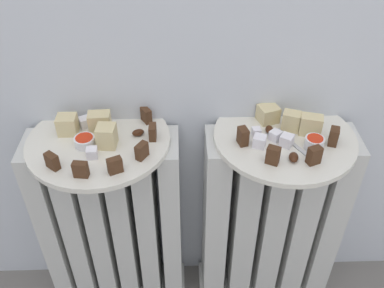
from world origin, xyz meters
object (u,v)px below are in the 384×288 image
object	(u,v)px
jam_bowl_left	(85,141)
jam_bowl_right	(314,142)
plate_right	(284,137)
radiator_left	(114,228)
radiator_right	(269,224)
fork	(288,140)
plate_left	(99,141)

from	to	relation	value
jam_bowl_left	jam_bowl_right	world-z (taller)	jam_bowl_right
jam_bowl_left	jam_bowl_right	distance (m)	0.48
plate_right	jam_bowl_left	distance (m)	0.43
jam_bowl_left	jam_bowl_right	size ratio (longest dim) A/B	1.10
radiator_left	radiator_right	world-z (taller)	same
fork	radiator_right	bearing A→B (deg)	100.24
jam_bowl_right	radiator_right	bearing A→B (deg)	137.80
plate_left	jam_bowl_left	distance (m)	0.04
jam_bowl_left	fork	distance (m)	0.43
jam_bowl_right	fork	xyz separation A→B (m)	(-0.05, 0.03, -0.01)
plate_left	fork	xyz separation A→B (m)	(0.41, -0.02, 0.01)
radiator_left	fork	bearing A→B (deg)	-2.72
radiator_right	plate_right	size ratio (longest dim) A/B	1.79
jam_bowl_left	fork	world-z (taller)	jam_bowl_left
radiator_left	jam_bowl_left	distance (m)	0.31
radiator_left	jam_bowl_right	world-z (taller)	jam_bowl_right
radiator_left	fork	xyz separation A→B (m)	(0.41, -0.02, 0.29)
radiator_right	jam_bowl_left	world-z (taller)	jam_bowl_left
radiator_right	plate_left	bearing A→B (deg)	180.00
radiator_left	plate_left	xyz separation A→B (m)	(-0.00, 0.00, 0.29)
jam_bowl_right	jam_bowl_left	bearing A→B (deg)	177.10
radiator_left	radiator_right	xyz separation A→B (m)	(0.40, -0.00, 0.00)
jam_bowl_left	fork	bearing A→B (deg)	0.29
radiator_right	jam_bowl_right	size ratio (longest dim) A/B	13.76
radiator_right	plate_left	xyz separation A→B (m)	(-0.40, 0.00, 0.29)
radiator_left	fork	size ratio (longest dim) A/B	5.87
jam_bowl_right	plate_right	bearing A→B (deg)	137.80
plate_right	jam_bowl_right	bearing A→B (deg)	-42.20
jam_bowl_right	fork	size ratio (longest dim) A/B	0.43
radiator_right	plate_left	size ratio (longest dim) A/B	1.79
plate_left	fork	bearing A→B (deg)	-2.72
plate_right	fork	size ratio (longest dim) A/B	3.28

